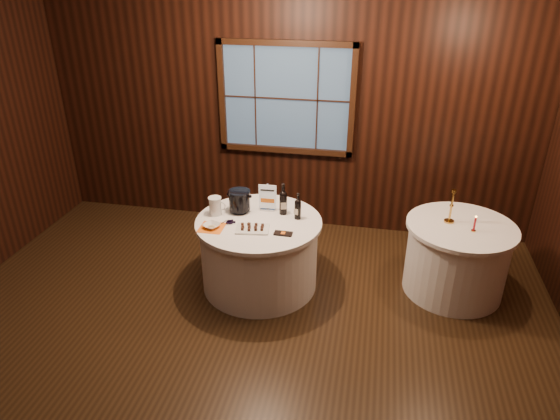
% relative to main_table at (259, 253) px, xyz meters
% --- Properties ---
extents(ground, '(6.00, 6.00, 0.00)m').
position_rel_main_table_xyz_m(ground, '(0.00, -1.00, -0.39)').
color(ground, black).
rests_on(ground, ground).
extents(back_wall, '(6.00, 0.10, 3.00)m').
position_rel_main_table_xyz_m(back_wall, '(0.00, 1.48, 1.16)').
color(back_wall, black).
rests_on(back_wall, ground).
extents(main_table, '(1.28, 1.28, 0.77)m').
position_rel_main_table_xyz_m(main_table, '(0.00, 0.00, 0.00)').
color(main_table, white).
rests_on(main_table, ground).
extents(side_table, '(1.08, 1.08, 0.77)m').
position_rel_main_table_xyz_m(side_table, '(2.00, 0.30, 0.00)').
color(side_table, white).
rests_on(side_table, ground).
extents(sign_stand, '(0.19, 0.09, 0.30)m').
position_rel_main_table_xyz_m(sign_stand, '(0.04, 0.25, 0.48)').
color(sign_stand, '#B7B7BE').
rests_on(sign_stand, main_table).
extents(port_bottle_left, '(0.08, 0.09, 0.33)m').
position_rel_main_table_xyz_m(port_bottle_left, '(0.21, 0.20, 0.53)').
color(port_bottle_left, black).
rests_on(port_bottle_left, main_table).
extents(port_bottle_right, '(0.07, 0.08, 0.28)m').
position_rel_main_table_xyz_m(port_bottle_right, '(0.38, 0.12, 0.50)').
color(port_bottle_right, black).
rests_on(port_bottle_right, main_table).
extents(ice_bucket, '(0.23, 0.23, 0.24)m').
position_rel_main_table_xyz_m(ice_bucket, '(-0.24, 0.15, 0.51)').
color(ice_bucket, black).
rests_on(ice_bucket, main_table).
extents(chocolate_plate, '(0.35, 0.26, 0.05)m').
position_rel_main_table_xyz_m(chocolate_plate, '(-0.01, -0.20, 0.40)').
color(chocolate_plate, white).
rests_on(chocolate_plate, main_table).
extents(chocolate_box, '(0.18, 0.09, 0.01)m').
position_rel_main_table_xyz_m(chocolate_box, '(0.30, -0.23, 0.39)').
color(chocolate_box, black).
rests_on(chocolate_box, main_table).
extents(grape_bunch, '(0.16, 0.09, 0.04)m').
position_rel_main_table_xyz_m(grape_bunch, '(-0.26, -0.13, 0.40)').
color(grape_bunch, black).
rests_on(grape_bunch, main_table).
extents(glass_pitcher, '(0.18, 0.14, 0.19)m').
position_rel_main_table_xyz_m(glass_pitcher, '(-0.46, 0.04, 0.48)').
color(glass_pitcher, silver).
rests_on(glass_pitcher, main_table).
extents(orange_napkin, '(0.24, 0.24, 0.00)m').
position_rel_main_table_xyz_m(orange_napkin, '(-0.41, -0.24, 0.38)').
color(orange_napkin, orange).
rests_on(orange_napkin, main_table).
extents(cracker_bowl, '(0.20, 0.20, 0.04)m').
position_rel_main_table_xyz_m(cracker_bowl, '(-0.41, -0.24, 0.41)').
color(cracker_bowl, white).
rests_on(cracker_bowl, orange_napkin).
extents(brass_candlestick, '(0.10, 0.10, 0.35)m').
position_rel_main_table_xyz_m(brass_candlestick, '(1.88, 0.34, 0.51)').
color(brass_candlestick, '#BB8B3A').
rests_on(brass_candlestick, side_table).
extents(red_candle, '(0.05, 0.05, 0.17)m').
position_rel_main_table_xyz_m(red_candle, '(2.09, 0.19, 0.45)').
color(red_candle, '#BB8B3A').
rests_on(red_candle, side_table).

